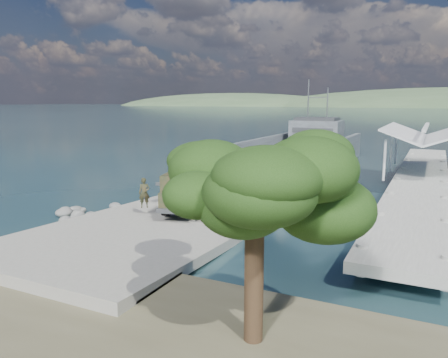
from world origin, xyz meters
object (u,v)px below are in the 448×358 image
landing_craft (290,161)px  overhang_tree (245,179)px  pier (422,171)px  military_truck (195,180)px  soldier (145,199)px

landing_craft → overhang_tree: landing_craft is taller
pier → overhang_tree: bearing=-98.3°
military_truck → overhang_tree: (9.00, -12.76, 2.88)m
soldier → overhang_tree: size_ratio=0.26×
pier → landing_craft: bearing=156.0°
landing_craft → military_truck: 20.78m
military_truck → landing_craft: bearing=76.1°
pier → military_truck: (-13.02, -14.91, 0.61)m
landing_craft → overhang_tree: (9.07, -33.51, 4.22)m
pier → military_truck: pier is taller
pier → landing_craft: 14.35m
soldier → overhang_tree: 15.02m
pier → landing_craft: landing_craft is taller
military_truck → pier: bearing=34.8°
soldier → overhang_tree: overhang_tree is taller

